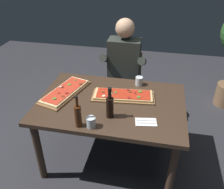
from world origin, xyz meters
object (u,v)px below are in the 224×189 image
pizza_rectangular_left (65,92)px  seated_diner (123,68)px  oil_bottle_amber (78,115)px  tumbler_far_side (91,123)px  diner_chair (124,82)px  pizza_rectangular_front (123,96)px  wine_bottle_dark (110,106)px  dining_table (111,110)px  tumbler_near_camera (139,81)px

pizza_rectangular_left → seated_diner: (0.48, 0.68, -0.02)m
oil_bottle_amber → tumbler_far_side: bearing=5.0°
oil_bottle_amber → tumbler_far_side: (0.10, 0.01, -0.07)m
diner_chair → seated_diner: bearing=-90.0°
pizza_rectangular_front → wine_bottle_dark: 0.35m
oil_bottle_amber → diner_chair: 1.32m
dining_table → tumbler_far_side: size_ratio=15.19×
oil_bottle_amber → seated_diner: bearing=80.6°
pizza_rectangular_front → diner_chair: diner_chair is taller
pizza_rectangular_left → diner_chair: size_ratio=0.73×
oil_bottle_amber → tumbler_near_camera: oil_bottle_amber is taller
tumbler_near_camera → diner_chair: size_ratio=0.11×
tumbler_far_side → seated_diner: seated_diner is taller
tumbler_far_side → diner_chair: size_ratio=0.11×
seated_diner → diner_chair: bearing=90.0°
oil_bottle_amber → pizza_rectangular_left: bearing=122.7°
oil_bottle_amber → tumbler_near_camera: 0.89m
dining_table → pizza_rectangular_left: pizza_rectangular_left is taller
wine_bottle_dark → diner_chair: size_ratio=0.33×
dining_table → seated_diner: bearing=89.9°
pizza_rectangular_front → tumbler_near_camera: 0.31m
pizza_rectangular_left → dining_table: bearing=-6.5°
tumbler_far_side → diner_chair: diner_chair is taller
tumbler_far_side → seated_diner: 1.13m
seated_diner → oil_bottle_amber: bearing=-99.4°
tumbler_near_camera → diner_chair: bearing=115.3°
wine_bottle_dark → tumbler_far_side: wine_bottle_dark is taller
wine_bottle_dark → tumbler_far_side: 0.22m
pizza_rectangular_left → oil_bottle_amber: oil_bottle_amber is taller
oil_bottle_amber → dining_table: bearing=65.0°
pizza_rectangular_front → wine_bottle_dark: bearing=-101.1°
pizza_rectangular_front → diner_chair: size_ratio=0.72×
dining_table → tumbler_near_camera: tumbler_near_camera is taller
dining_table → wine_bottle_dark: 0.31m
pizza_rectangular_front → pizza_rectangular_left: same height
pizza_rectangular_left → diner_chair: bearing=58.8°
dining_table → seated_diner: size_ratio=1.05×
wine_bottle_dark → seated_diner: seated_diner is taller
pizza_rectangular_left → pizza_rectangular_front: bearing=4.4°
oil_bottle_amber → pizza_rectangular_front: bearing=60.0°
pizza_rectangular_left → diner_chair: diner_chair is taller
wine_bottle_dark → oil_bottle_amber: (-0.23, -0.18, -0.00)m
tumbler_near_camera → tumbler_far_side: bearing=-111.9°
wine_bottle_dark → diner_chair: wine_bottle_dark is taller
pizza_rectangular_front → seated_diner: (-0.10, 0.64, -0.02)m
tumbler_near_camera → diner_chair: 0.61m
dining_table → tumbler_far_side: (-0.08, -0.40, 0.14)m
dining_table → diner_chair: size_ratio=1.61×
pizza_rectangular_front → tumbler_near_camera: (0.12, 0.28, 0.03)m
seated_diner → dining_table: bearing=-90.1°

